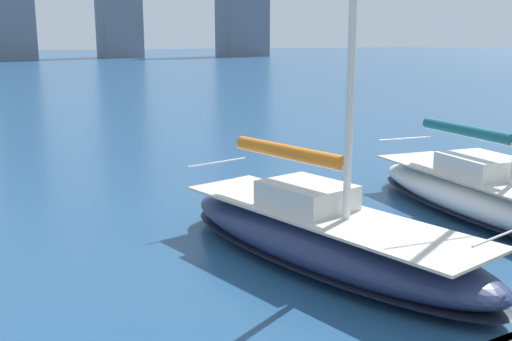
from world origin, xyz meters
name	(u,v)px	position (x,y,z in m)	size (l,w,h in m)	color
sailboat_teal	(491,195)	(-7.33, -6.82, 0.65)	(4.16, 9.64, 11.62)	white
sailboat_orange	(322,233)	(-1.21, -6.42, 0.67)	(3.92, 9.09, 10.13)	navy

